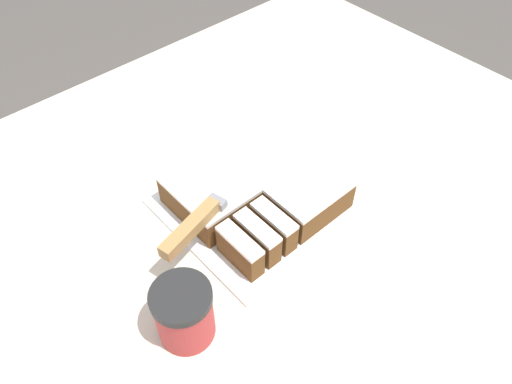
# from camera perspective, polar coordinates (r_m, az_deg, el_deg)

# --- Properties ---
(countertop) EXTENTS (1.40, 1.10, 0.94)m
(countertop) POSITION_cam_1_polar(r_m,az_deg,el_deg) (1.28, 0.07, -15.72)
(countertop) COLOR beige
(countertop) RESTS_ON ground_plane
(cake_board) EXTENTS (0.29, 0.28, 0.01)m
(cake_board) POSITION_cam_1_polar(r_m,az_deg,el_deg) (0.89, 0.00, -1.42)
(cake_board) COLOR white
(cake_board) RESTS_ON countertop
(cake) EXTENTS (0.25, 0.24, 0.06)m
(cake) POSITION_cam_1_polar(r_m,az_deg,el_deg) (0.87, 0.03, 0.32)
(cake) COLOR brown
(cake) RESTS_ON cake_board
(knife) EXTENTS (0.34, 0.11, 0.02)m
(knife) POSITION_cam_1_polar(r_m,az_deg,el_deg) (0.79, -5.53, -2.19)
(knife) COLOR silver
(knife) RESTS_ON cake
(coffee_cup) EXTENTS (0.09, 0.09, 0.10)m
(coffee_cup) POSITION_cam_1_polar(r_m,az_deg,el_deg) (0.72, -8.23, -13.54)
(coffee_cup) COLOR #B23333
(coffee_cup) RESTS_ON countertop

